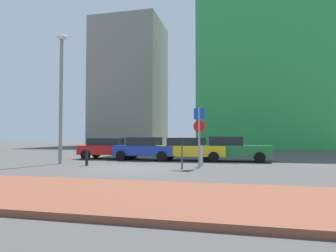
{
  "coord_description": "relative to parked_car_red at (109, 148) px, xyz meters",
  "views": [
    {
      "loc": [
        5.05,
        -13.44,
        1.55
      ],
      "look_at": [
        1.02,
        3.73,
        2.19
      ],
      "focal_mm": 31.33,
      "sensor_mm": 36.0,
      "label": 1
    }
  ],
  "objects": [
    {
      "name": "building_colorful_midrise",
      "position": [
        12.1,
        23.65,
        14.11
      ],
      "size": [
        16.52,
        14.77,
        29.74
      ],
      "primitive_type": "cube",
      "color": "green",
      "rests_on": "ground"
    },
    {
      "name": "parked_car_green",
      "position": [
        8.33,
        -0.09,
        0.03
      ],
      "size": [
        4.62,
        1.99,
        1.54
      ],
      "color": "#237238",
      "rests_on": "ground"
    },
    {
      "name": "sidewalk_brick",
      "position": [
        3.6,
        -12.03,
        -0.69
      ],
      "size": [
        40.0,
        4.18,
        0.14
      ],
      "primitive_type": "cube",
      "color": "brown",
      "rests_on": "ground"
    },
    {
      "name": "building_under_construction",
      "position": [
        -9.59,
        29.37,
        10.03
      ],
      "size": [
        11.35,
        10.32,
        21.58
      ],
      "primitive_type": "cube",
      "color": "gray",
      "rests_on": "ground"
    },
    {
      "name": "ground_plane",
      "position": [
        3.6,
        -5.52,
        -0.76
      ],
      "size": [
        120.0,
        120.0,
        0.0
      ],
      "primitive_type": "plane",
      "color": "#4C4947"
    },
    {
      "name": "parked_car_blue",
      "position": [
        2.76,
        -0.42,
        0.02
      ],
      "size": [
        4.07,
        2.06,
        1.5
      ],
      "color": "#1E389E",
      "rests_on": "ground"
    },
    {
      "name": "parked_car_yellow",
      "position": [
        5.7,
        -0.26,
        0.02
      ],
      "size": [
        4.52,
        2.13,
        1.48
      ],
      "color": "gold",
      "rests_on": "ground"
    },
    {
      "name": "street_lamp",
      "position": [
        -1.14,
        -4.1,
        3.59
      ],
      "size": [
        0.7,
        0.36,
        7.44
      ],
      "color": "gray",
      "rests_on": "ground"
    },
    {
      "name": "traffic_bollard_mid",
      "position": [
        0.86,
        -4.7,
        -0.32
      ],
      "size": [
        0.15,
        0.15,
        0.87
      ],
      "primitive_type": "cylinder",
      "color": "black",
      "rests_on": "ground"
    },
    {
      "name": "traffic_bollard_near",
      "position": [
        6.83,
        -3.56,
        -0.21
      ],
      "size": [
        0.18,
        0.18,
        1.09
      ],
      "primitive_type": "cylinder",
      "color": "#B7B7BC",
      "rests_on": "ground"
    },
    {
      "name": "parked_car_red",
      "position": [
        0.0,
        0.0,
        0.0
      ],
      "size": [
        4.31,
        2.26,
        1.44
      ],
      "color": "red",
      "rests_on": "ground"
    },
    {
      "name": "parking_meter",
      "position": [
        6.12,
        -5.21,
        0.18
      ],
      "size": [
        0.18,
        0.14,
        1.45
      ],
      "color": "#4C4C51",
      "rests_on": "ground"
    },
    {
      "name": "parking_sign_post",
      "position": [
        6.85,
        -4.53,
        1.12
      ],
      "size": [
        0.59,
        0.17,
        2.99
      ],
      "color": "gray",
      "rests_on": "ground"
    }
  ]
}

